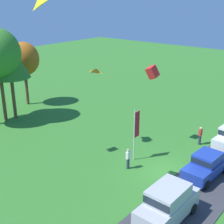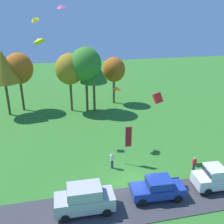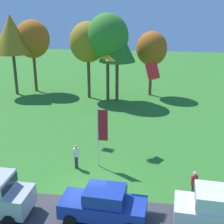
# 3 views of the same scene
# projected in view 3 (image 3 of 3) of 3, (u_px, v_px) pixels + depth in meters

# --- Properties ---
(ground_plane) EXTENTS (120.00, 120.00, 0.00)m
(ground_plane) POSITION_uv_depth(u_px,v_px,m) (89.00, 192.00, 18.68)
(ground_plane) COLOR #337528
(pavement_strip) EXTENTS (36.00, 4.40, 0.06)m
(pavement_strip) POSITION_uv_depth(u_px,v_px,m) (77.00, 222.00, 16.02)
(pavement_strip) COLOR #38383D
(pavement_strip) RESTS_ON ground
(car_sedan_far_end) EXTENTS (4.50, 2.18, 1.84)m
(car_sedan_far_end) POSITION_uv_depth(u_px,v_px,m) (104.00, 203.00, 15.89)
(car_sedan_far_end) COLOR #1E389E
(car_sedan_far_end) RESTS_ON ground
(car_pickup_mid_row) EXTENTS (5.12, 2.31, 2.14)m
(car_pickup_mid_row) POSITION_uv_depth(u_px,v_px,m) (222.00, 211.00, 15.19)
(car_pickup_mid_row) COLOR white
(car_pickup_mid_row) RESTS_ON ground
(person_on_lawn) EXTENTS (0.36, 0.24, 1.71)m
(person_on_lawn) POSITION_uv_depth(u_px,v_px,m) (76.00, 156.00, 21.13)
(person_on_lawn) COLOR #2D334C
(person_on_lawn) RESTS_ON ground
(person_watching_sky) EXTENTS (0.36, 0.24, 1.71)m
(person_watching_sky) POSITION_uv_depth(u_px,v_px,m) (194.00, 185.00, 17.82)
(person_watching_sky) COLOR #2D334C
(person_watching_sky) RESTS_ON ground
(tree_far_right) EXTENTS (4.53, 4.53, 9.57)m
(tree_far_right) POSITION_uv_depth(u_px,v_px,m) (11.00, 34.00, 36.64)
(tree_far_right) COLOR brown
(tree_far_right) RESTS_ON ground
(tree_lone_near) EXTENTS (4.22, 4.22, 8.91)m
(tree_lone_near) POSITION_uv_depth(u_px,v_px,m) (32.00, 39.00, 38.23)
(tree_lone_near) COLOR brown
(tree_lone_near) RESTS_ON ground
(tree_center_back) EXTENTS (4.20, 4.20, 8.87)m
(tree_center_back) POSITION_uv_depth(u_px,v_px,m) (88.00, 42.00, 35.45)
(tree_center_back) COLOR brown
(tree_center_back) RESTS_ON ground
(tree_left_of_center) EXTENTS (4.65, 4.65, 9.81)m
(tree_left_of_center) POSITION_uv_depth(u_px,v_px,m) (108.00, 37.00, 34.38)
(tree_left_of_center) COLOR brown
(tree_left_of_center) RESTS_ON ground
(tree_right_of_center) EXTENTS (4.12, 4.12, 8.69)m
(tree_right_of_center) POSITION_uv_depth(u_px,v_px,m) (117.00, 43.00, 34.25)
(tree_right_of_center) COLOR brown
(tree_right_of_center) RESTS_ON ground
(tree_far_left) EXTENTS (3.64, 3.64, 7.69)m
(tree_far_left) POSITION_uv_depth(u_px,v_px,m) (152.00, 49.00, 36.74)
(tree_far_left) COLOR brown
(tree_far_left) RESTS_ON ground
(flag_banner) EXTENTS (0.71, 0.08, 4.35)m
(flag_banner) POSITION_uv_depth(u_px,v_px,m) (101.00, 129.00, 20.75)
(flag_banner) COLOR silver
(flag_banner) RESTS_ON ground
(kite_diamond_high_left) EXTENTS (1.02, 1.03, 0.52)m
(kite_diamond_high_left) POSITION_uv_depth(u_px,v_px,m) (109.00, 57.00, 23.27)
(kite_diamond_high_left) COLOR orange
(kite_box_mid_center) EXTENTS (1.02, 1.02, 1.33)m
(kite_box_mid_center) POSITION_uv_depth(u_px,v_px,m) (153.00, 71.00, 19.73)
(kite_box_mid_center) COLOR red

